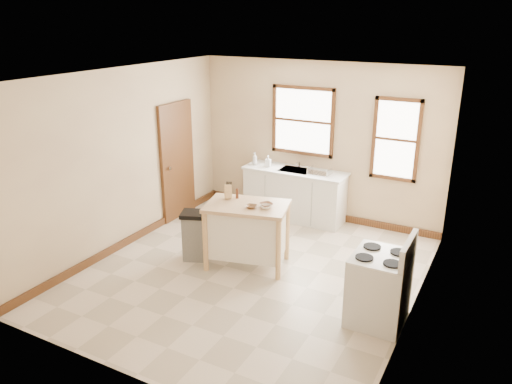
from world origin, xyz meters
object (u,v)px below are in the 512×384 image
dish_rack (320,171)px  bowl_a (251,207)px  knife_block (228,192)px  kitchen_island (247,235)px  gas_stove (380,279)px  pepper_grinder (237,193)px  soap_bottle_b (268,161)px  soap_bottle_a (255,159)px  bowl_c (266,207)px  trash_bin (195,236)px  bowl_b (266,205)px

dish_rack → bowl_a: size_ratio=2.42×
dish_rack → knife_block: (-0.72, -1.87, 0.09)m
kitchen_island → gas_stove: size_ratio=1.02×
pepper_grinder → soap_bottle_b: bearing=102.3°
soap_bottle_a → soap_bottle_b: 0.27m
knife_block → pepper_grinder: (0.11, 0.07, -0.03)m
bowl_a → bowl_c: 0.20m
soap_bottle_b → bowl_c: soap_bottle_b is taller
kitchen_island → pepper_grinder: size_ratio=7.81×
kitchen_island → knife_block: size_ratio=5.85×
soap_bottle_a → bowl_a: bearing=-38.9°
trash_bin → bowl_b: bearing=-7.1°
soap_bottle_a → dish_rack: (1.26, 0.03, -0.07)m
pepper_grinder → trash_bin: size_ratio=0.20×
pepper_grinder → bowl_a: 0.45m
dish_rack → bowl_b: bearing=-76.9°
soap_bottle_a → gas_stove: 3.90m
bowl_b → gas_stove: 1.95m
gas_stove → soap_bottle_b: bearing=138.0°
bowl_b → gas_stove: gas_stove is taller
kitchen_island → knife_block: bearing=152.5°
soap_bottle_b → pepper_grinder: (0.39, -1.78, 0.01)m
dish_rack → bowl_c: 1.97m
kitchen_island → bowl_a: size_ratio=7.50×
kitchen_island → knife_block: knife_block is taller
dish_rack → bowl_c: (-0.04, -1.97, 0.02)m
kitchen_island → soap_bottle_a: bearing=101.3°
bowl_c → dish_rack: bearing=88.8°
bowl_c → trash_bin: bowl_c is taller
bowl_b → bowl_a: bearing=-134.8°
knife_block → bowl_a: 0.52m
bowl_a → pepper_grinder: bearing=147.0°
pepper_grinder → bowl_b: (0.53, -0.09, -0.05)m
soap_bottle_a → soap_bottle_b: (0.27, 0.01, -0.01)m
dish_rack → bowl_b: dish_rack is taller
bowl_a → dish_rack: bearing=83.6°
kitchen_island → gas_stove: (2.09, -0.52, 0.09)m
soap_bottle_b → pepper_grinder: bearing=-87.5°
pepper_grinder → gas_stove: gas_stove is taller
soap_bottle_a → trash_bin: (0.13, -2.13, -0.66)m
knife_block → bowl_c: size_ratio=1.28×
bowl_b → trash_bin: 1.25m
gas_stove → trash_bin: bearing=173.7°
kitchen_island → gas_stove: gas_stove is taller
knife_block → bowl_b: (0.64, -0.01, -0.08)m
soap_bottle_a → dish_rack: bearing=25.4°
soap_bottle_a → bowl_c: (1.22, -1.94, -0.05)m
bowl_b → gas_stove: size_ratio=0.16×
bowl_b → gas_stove: (1.82, -0.59, -0.41)m
soap_bottle_a → kitchen_island: bearing=-40.7°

